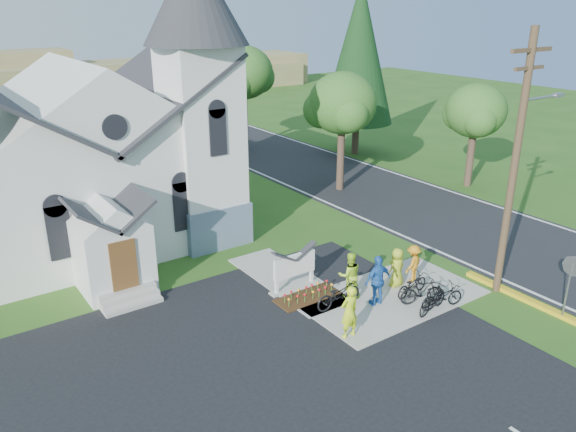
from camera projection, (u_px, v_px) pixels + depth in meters
ground at (371, 314)px, 20.60m from camera, size 120.00×120.00×0.00m
parking_lot at (232, 421)px, 15.32m from camera, size 20.00×16.00×0.02m
road at (328, 174)px, 37.43m from camera, size 8.00×90.00×0.02m
sidewalk at (391, 296)px, 21.77m from camera, size 7.00×4.00×0.05m
church at (99, 131)px, 25.35m from camera, size 12.35×12.00×13.00m
church_sign at (294, 266)px, 22.04m from camera, size 2.20×0.40×1.70m
flower_bed at (308, 297)px, 21.70m from camera, size 2.60×1.10×0.07m
utility_pole at (517, 158)px, 20.39m from camera, size 3.45×0.28×10.00m
stop_sign at (571, 275)px, 19.65m from camera, size 0.11×0.76×2.48m
tree_road_near at (343, 104)px, 32.47m from camera, size 4.00×4.00×7.05m
tree_road_mid at (244, 73)px, 41.73m from camera, size 4.40×4.40×7.80m
tree_road_far at (476, 111)px, 33.36m from camera, size 3.60×3.60×6.30m
conifer at (359, 52)px, 39.77m from camera, size 5.20×5.20×12.40m
distant_hills at (59, 81)px, 64.75m from camera, size 61.00×10.00×5.60m
cyclist_0 at (349, 312)px, 18.81m from camera, size 0.71×0.47×1.90m
bike_0 at (339, 294)px, 20.82m from camera, size 1.98×0.72×1.04m
cyclist_1 at (350, 275)px, 21.38m from camera, size 1.11×1.02×1.86m
bike_1 at (422, 291)px, 21.04m from camera, size 1.77×1.14×1.03m
cyclist_2 at (378, 280)px, 20.84m from camera, size 1.19×0.56×1.98m
bike_2 at (412, 284)px, 21.71m from camera, size 1.74×0.76×0.89m
cyclist_3 at (413, 263)px, 22.67m from camera, size 1.13×0.83×1.57m
bike_3 at (433, 299)px, 20.47m from camera, size 1.86×0.86×1.08m
cyclist_4 at (397, 267)px, 22.26m from camera, size 0.82×0.55×1.63m
bike_4 at (442, 296)px, 20.77m from camera, size 1.87×0.98×0.94m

